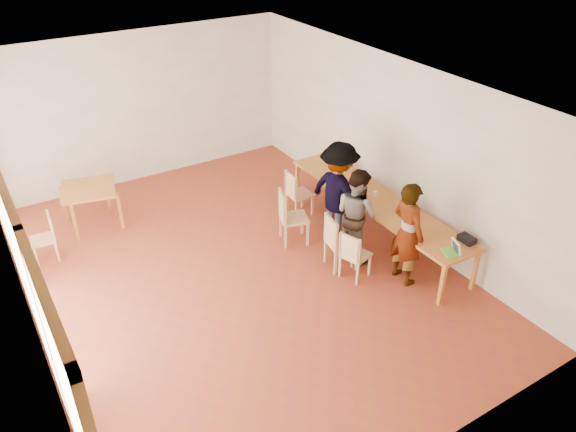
{
  "coord_description": "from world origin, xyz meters",
  "views": [
    {
      "loc": [
        -3.11,
        -6.56,
        5.38
      ],
      "look_at": [
        0.63,
        -0.51,
        1.1
      ],
      "focal_mm": 35.0,
      "sensor_mm": 36.0,
      "label": 1
    }
  ],
  "objects": [
    {
      "name": "chair_far",
      "position": [
        1.15,
        0.31,
        0.59
      ],
      "size": [
        0.57,
        0.57,
        0.51
      ],
      "rotation": [
        0.0,
        0.0,
        -0.33
      ],
      "color": "#E0B470",
      "rests_on": "ground"
    },
    {
      "name": "chair_empty",
      "position": [
        1.73,
        1.01,
        0.54
      ],
      "size": [
        0.41,
        0.41,
        0.47
      ],
      "rotation": [
        0.0,
        0.0,
        -0.02
      ],
      "color": "#E0B470",
      "rests_on": "ground"
    },
    {
      "name": "chair_spare",
      "position": [
        -2.41,
        1.95,
        0.49
      ],
      "size": [
        0.4,
        0.4,
        0.43
      ],
      "rotation": [
        0.0,
        0.0,
        3.06
      ],
      "color": "#E0B470",
      "rests_on": "ground"
    },
    {
      "name": "person_far",
      "position": [
        1.94,
        -0.0,
        0.89
      ],
      "size": [
        0.88,
        1.26,
        1.78
      ],
      "primitive_type": "imported",
      "rotation": [
        0.0,
        0.0,
        1.77
      ],
      "color": "gray",
      "rests_on": "ground"
    },
    {
      "name": "clear_glass",
      "position": [
        2.54,
        -0.24,
        0.8
      ],
      "size": [
        0.07,
        0.07,
        0.09
      ],
      "primitive_type": "cylinder",
      "color": "silver",
      "rests_on": "communal_table"
    },
    {
      "name": "wall_front",
      "position": [
        0.0,
        -4.0,
        1.5
      ],
      "size": [
        6.0,
        0.1,
        3.0
      ],
      "primitive_type": "cube",
      "color": "#EFE5CE",
      "rests_on": "ground"
    },
    {
      "name": "ground",
      "position": [
        0.0,
        0.0,
        0.0
      ],
      "size": [
        8.0,
        8.0,
        0.0
      ],
      "primitive_type": "plane",
      "color": "#993725",
      "rests_on": "ground"
    },
    {
      "name": "ceiling",
      "position": [
        0.0,
        0.0,
        3.02
      ],
      "size": [
        6.0,
        8.0,
        0.04
      ],
      "primitive_type": "cube",
      "color": "white",
      "rests_on": "wall_back"
    },
    {
      "name": "green_bottle",
      "position": [
        2.17,
        -0.12,
        0.89
      ],
      "size": [
        0.07,
        0.07,
        0.28
      ],
      "primitive_type": "cylinder",
      "color": "#166234",
      "rests_on": "communal_table"
    },
    {
      "name": "chair_near",
      "position": [
        1.44,
        -1.09,
        0.51
      ],
      "size": [
        0.48,
        0.48,
        0.44
      ],
      "rotation": [
        0.0,
        0.0,
        0.3
      ],
      "color": "#E0B470",
      "rests_on": "ground"
    },
    {
      "name": "laptop_mid",
      "position": [
        2.6,
        -1.0,
        0.81
      ],
      "size": [
        0.27,
        0.29,
        0.21
      ],
      "rotation": [
        0.0,
        0.0,
        -0.29
      ],
      "color": "#55C339",
      "rests_on": "communal_table"
    },
    {
      "name": "yellow_mug",
      "position": [
        2.7,
        -1.06,
        0.8
      ],
      "size": [
        0.17,
        0.17,
        0.1
      ],
      "primitive_type": "imported",
      "rotation": [
        0.0,
        0.0,
        0.31
      ],
      "color": "#C78713",
      "rests_on": "communal_table"
    },
    {
      "name": "condiment_cup",
      "position": [
        2.32,
        -1.41,
        0.78
      ],
      "size": [
        0.08,
        0.08,
        0.06
      ],
      "primitive_type": "cylinder",
      "color": "white",
      "rests_on": "communal_table"
    },
    {
      "name": "person_mid",
      "position": [
        1.88,
        -0.59,
        0.78
      ],
      "size": [
        0.64,
        0.8,
        1.57
      ],
      "primitive_type": "imported",
      "rotation": [
        0.0,
        0.0,
        1.64
      ],
      "color": "gray",
      "rests_on": "ground"
    },
    {
      "name": "window_wall",
      "position": [
        -2.96,
        0.0,
        1.5
      ],
      "size": [
        0.1,
        8.0,
        3.0
      ],
      "primitive_type": "cube",
      "color": "white",
      "rests_on": "ground"
    },
    {
      "name": "chair_mid",
      "position": [
        1.4,
        -0.71,
        0.57
      ],
      "size": [
        0.51,
        0.51,
        0.5
      ],
      "rotation": [
        0.0,
        0.0,
        -0.18
      ],
      "color": "#E0B470",
      "rests_on": "ground"
    },
    {
      "name": "wall_right",
      "position": [
        3.0,
        0.0,
        1.5
      ],
      "size": [
        0.1,
        8.0,
        3.0
      ],
      "primitive_type": "cube",
      "color": "#EFE5CE",
      "rests_on": "ground"
    },
    {
      "name": "communal_table",
      "position": [
        2.5,
        -0.34,
        0.7
      ],
      "size": [
        0.8,
        4.0,
        0.75
      ],
      "color": "#B87B28",
      "rests_on": "ground"
    },
    {
      "name": "laptop_far",
      "position": [
        2.59,
        0.84,
        0.81
      ],
      "size": [
        0.27,
        0.28,
        0.2
      ],
      "rotation": [
        0.0,
        0.0,
        -0.33
      ],
      "color": "#55C339",
      "rests_on": "communal_table"
    },
    {
      "name": "pink_phone",
      "position": [
        2.51,
        0.52,
        0.76
      ],
      "size": [
        0.05,
        0.1,
        0.01
      ],
      "primitive_type": "cube",
      "color": "#D53065",
      "rests_on": "communal_table"
    },
    {
      "name": "laptop_near",
      "position": [
        2.41,
        -2.15,
        0.81
      ],
      "size": [
        0.28,
        0.3,
        0.21
      ],
      "rotation": [
        0.0,
        0.0,
        -0.33
      ],
      "color": "#55C339",
      "rests_on": "communal_table"
    },
    {
      "name": "side_table",
      "position": [
        -1.54,
        2.64,
        0.67
      ],
      "size": [
        0.9,
        0.9,
        0.75
      ],
      "rotation": [
        0.0,
        0.0,
        -0.23
      ],
      "color": "#B87B28",
      "rests_on": "ground"
    },
    {
      "name": "wall_back",
      "position": [
        0.0,
        4.0,
        1.5
      ],
      "size": [
        6.0,
        0.1,
        3.0
      ],
      "primitive_type": "cube",
      "color": "#EFE5CE",
      "rests_on": "ground"
    },
    {
      "name": "person_near",
      "position": [
        2.11,
        -1.51,
        0.84
      ],
      "size": [
        0.4,
        0.61,
        1.68
      ],
      "primitive_type": "imported",
      "rotation": [
        0.0,
        0.0,
        1.57
      ],
      "color": "gray",
      "rests_on": "ground"
    },
    {
      "name": "black_pouch",
      "position": [
        2.81,
        -2.05,
        0.8
      ],
      "size": [
        0.16,
        0.26,
        0.09
      ],
      "primitive_type": "cube",
      "color": "black",
      "rests_on": "communal_table"
    }
  ]
}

